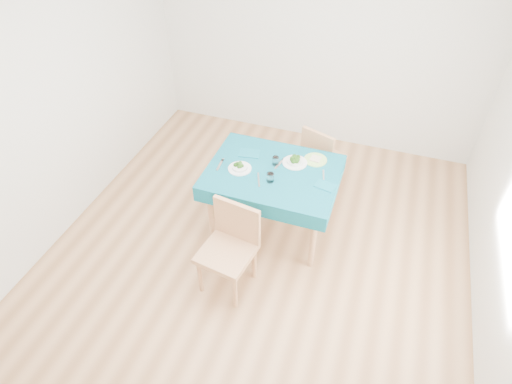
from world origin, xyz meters
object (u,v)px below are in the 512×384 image
(chair_far, at_px, (324,154))
(side_plate, at_px, (315,160))
(bowl_near, at_px, (240,166))
(table, at_px, (272,200))
(chair_near, at_px, (226,244))
(bowl_far, at_px, (295,160))

(chair_far, distance_m, side_plate, 0.58)
(bowl_near, height_order, side_plate, bowl_near)
(table, bearing_deg, chair_far, 66.42)
(chair_near, bearing_deg, bowl_far, 80.87)
(chair_far, distance_m, bowl_near, 1.13)
(side_plate, bearing_deg, bowl_near, -150.29)
(chair_near, distance_m, side_plate, 1.24)
(chair_near, height_order, side_plate, chair_near)
(bowl_near, xyz_separation_m, bowl_far, (0.47, 0.26, 0.00))
(chair_far, relative_size, side_plate, 4.25)
(table, height_order, side_plate, side_plate)
(chair_near, bearing_deg, bowl_near, 109.85)
(bowl_near, distance_m, side_plate, 0.74)
(bowl_near, relative_size, side_plate, 1.00)
(chair_near, bearing_deg, chair_far, 81.23)
(table, height_order, bowl_near, bowl_near)
(table, height_order, chair_far, chair_far)
(bowl_far, bearing_deg, table, -131.98)
(bowl_near, height_order, bowl_far, bowl_far)
(table, height_order, bowl_far, bowl_far)
(table, xyz_separation_m, side_plate, (0.34, 0.29, 0.38))
(side_plate, bearing_deg, chair_far, 89.36)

